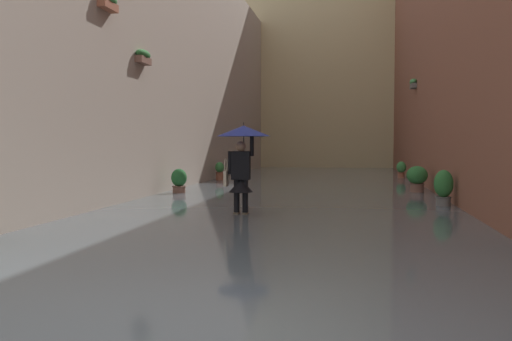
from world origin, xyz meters
name	(u,v)px	position (x,y,z in m)	size (l,w,h in m)	color
ground_plane	(305,188)	(0.00, -14.35, 0.00)	(71.74, 71.74, 0.00)	gray
flood_water	(305,187)	(0.00, -14.35, 0.03)	(8.73, 34.70, 0.07)	#515B60
building_facade_right	(168,60)	(4.86, -14.34, 4.46)	(2.04, 32.70, 8.92)	#A89989
building_facade_far	(327,68)	(0.00, -29.60, 6.16)	(11.53, 1.80, 12.32)	tan
person_wading	(242,149)	(0.66, -6.90, 1.42)	(1.12, 1.12, 1.97)	#4C4233
potted_plant_far_left	(444,188)	(-3.68, -9.14, 0.49)	(0.44, 0.44, 0.91)	#66605B
potted_plant_mid_right	(220,171)	(3.64, -16.88, 0.42)	(0.36, 0.36, 0.78)	#9E563D
potted_plant_near_right	(179,181)	(3.47, -11.25, 0.42)	(0.46, 0.46, 0.78)	brown
potted_plant_near_left	(417,178)	(-3.49, -12.74, 0.49)	(0.62, 0.62, 0.85)	brown
potted_plant_mid_left	(401,170)	(-3.60, -19.30, 0.43)	(0.40, 0.40, 0.76)	#9E563D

